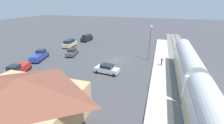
% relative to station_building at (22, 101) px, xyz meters
% --- Properties ---
extents(ground_plane, '(200.00, 200.00, 0.00)m').
position_rel_station_building_xyz_m(ground_plane, '(-4.00, -22.00, -2.86)').
color(ground_plane, '#424247').
extents(railway_track, '(4.80, 70.00, 0.30)m').
position_rel_station_building_xyz_m(railway_track, '(-18.00, -22.00, -2.77)').
color(railway_track, slate).
rests_on(railway_track, ground).
extents(platform, '(3.20, 46.00, 0.30)m').
position_rel_station_building_xyz_m(platform, '(-14.00, -22.00, -2.71)').
color(platform, '#B7B2A8').
rests_on(platform, ground).
extents(station_building, '(12.66, 9.24, 5.53)m').
position_rel_station_building_xyz_m(station_building, '(0.00, 0.00, 0.00)').
color(station_building, tan).
rests_on(station_building, ground).
extents(pedestrian_on_platform, '(0.36, 0.36, 1.71)m').
position_rel_station_building_xyz_m(pedestrian_on_platform, '(-14.01, -20.87, -1.58)').
color(pedestrian_on_platform, '#23284C').
rests_on(pedestrian_on_platform, platform).
extents(pickup_red, '(3.15, 5.71, 2.14)m').
position_rel_station_building_xyz_m(pickup_red, '(10.98, -9.55, -1.83)').
color(pickup_red, red).
rests_on(pickup_red, ground).
extents(sedan_charcoal, '(2.71, 4.78, 1.74)m').
position_rel_station_building_xyz_m(sedan_charcoal, '(7.18, -22.05, -1.98)').
color(sedan_charcoal, '#47494F').
rests_on(sedan_charcoal, ground).
extents(sedan_silver, '(4.67, 2.63, 1.74)m').
position_rel_station_building_xyz_m(sedan_silver, '(-4.39, -14.69, -1.98)').
color(sedan_silver, silver).
rests_on(sedan_silver, ground).
extents(suv_tan, '(1.98, 4.91, 2.22)m').
position_rel_station_building_xyz_m(suv_tan, '(11.68, -28.52, -1.71)').
color(suv_tan, '#C6B284').
rests_on(suv_tan, ground).
extents(pickup_blue, '(3.12, 5.70, 2.14)m').
position_rel_station_building_xyz_m(pickup_blue, '(12.57, -17.03, -1.83)').
color(pickup_blue, '#283D9E').
rests_on(pickup_blue, ground).
extents(suv_black, '(2.47, 5.08, 2.22)m').
position_rel_station_building_xyz_m(suv_black, '(10.21, -36.90, -1.71)').
color(suv_black, black).
rests_on(suv_black, ground).
extents(light_pole_near_platform, '(0.44, 0.44, 7.77)m').
position_rel_station_building_xyz_m(light_pole_near_platform, '(-11.20, -24.13, 2.03)').
color(light_pole_near_platform, '#515156').
rests_on(light_pole_near_platform, ground).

